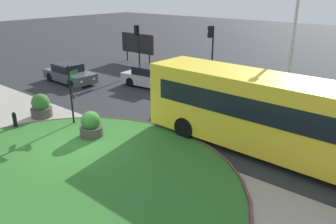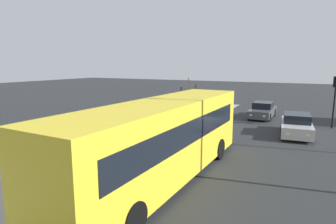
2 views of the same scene
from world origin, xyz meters
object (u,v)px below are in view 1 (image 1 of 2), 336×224
object	(u,v)px
traffic_light_near	(211,43)
traffic_light_far	(137,38)
planter_near_signpost	(91,126)
planter_kerbside	(41,107)
billboard_right	(138,44)
lamppost_tall	(294,32)
car_near_lane	(69,74)
car_far_lane	(152,77)
bollard_foreground	(15,120)
bus_yellow	(273,115)
signpost_directional	(72,91)

from	to	relation	value
traffic_light_near	traffic_light_far	size ratio (longest dim) A/B	1.09
planter_near_signpost	planter_kerbside	world-z (taller)	planter_near_signpost
billboard_right	lamppost_tall	bearing A→B (deg)	-8.63
car_near_lane	traffic_light_near	world-z (taller)	traffic_light_near
billboard_right	planter_kerbside	distance (m)	14.31
car_near_lane	planter_near_signpost	size ratio (longest dim) A/B	3.42
car_far_lane	traffic_light_near	size ratio (longest dim) A/B	1.09
bollard_foreground	bus_yellow	size ratio (longest dim) A/B	0.08
bus_yellow	car_near_lane	size ratio (longest dim) A/B	2.59
signpost_directional	car_far_lane	size ratio (longest dim) A/B	0.68
bollard_foreground	lamppost_tall	xyz separation A→B (m)	(8.53, 12.49, 3.64)
billboard_right	traffic_light_far	bearing A→B (deg)	-45.24
traffic_light_near	planter_near_signpost	xyz separation A→B (m)	(0.63, -10.78, -2.40)
traffic_light_near	bus_yellow	bearing A→B (deg)	120.84
car_near_lane	billboard_right	xyz separation A→B (m)	(-0.95, 8.03, 1.08)
planter_kerbside	signpost_directional	bearing A→B (deg)	11.61
traffic_light_far	billboard_right	distance (m)	4.19
traffic_light_far	billboard_right	xyz separation A→B (m)	(-2.85, 2.89, -1.04)
bus_yellow	billboard_right	world-z (taller)	bus_yellow
bollard_foreground	planter_near_signpost	size ratio (longest dim) A/B	0.67
billboard_right	planter_kerbside	xyz separation A→B (m)	(5.67, -13.09, -1.14)
car_far_lane	planter_near_signpost	world-z (taller)	car_far_lane
traffic_light_near	traffic_light_far	world-z (taller)	traffic_light_near
bollard_foreground	billboard_right	world-z (taller)	billboard_right
car_near_lane	traffic_light_far	xyz separation A→B (m)	(1.90, 5.14, 2.12)
signpost_directional	lamppost_tall	distance (m)	12.56
car_far_lane	planter_kerbside	xyz separation A→B (m)	(-0.68, -8.00, -0.10)
signpost_directional	bus_yellow	bearing A→B (deg)	20.22
traffic_light_near	car_near_lane	bearing A→B (deg)	19.00
car_near_lane	traffic_light_far	bearing A→B (deg)	71.14
bus_yellow	car_near_lane	xyz separation A→B (m)	(-15.76, 1.35, -1.09)
car_far_lane	billboard_right	xyz separation A→B (m)	(-6.35, 5.09, 1.04)
bollard_foreground	traffic_light_far	distance (m)	12.52
signpost_directional	bollard_foreground	distance (m)	3.09
car_far_lane	billboard_right	bearing A→B (deg)	136.38
bus_yellow	traffic_light_near	world-z (taller)	traffic_light_near
traffic_light_far	planter_near_signpost	xyz separation A→B (m)	(6.97, -10.19, -2.18)
car_near_lane	traffic_light_near	size ratio (longest dim) A/B	1.07
signpost_directional	planter_near_signpost	distance (m)	2.27
signpost_directional	planter_near_signpost	size ratio (longest dim) A/B	2.37
bollard_foreground	billboard_right	bearing A→B (deg)	112.50
bus_yellow	lamppost_tall	size ratio (longest dim) A/B	1.49
car_far_lane	bollard_foreground	bearing A→B (deg)	-96.32
billboard_right	planter_near_signpost	distance (m)	16.39
traffic_light_far	car_near_lane	bearing A→B (deg)	62.15
car_far_lane	car_near_lane	bearing A→B (deg)	-156.29
lamppost_tall	planter_near_signpost	size ratio (longest dim) A/B	5.96
car_near_lane	lamppost_tall	size ratio (longest dim) A/B	0.57
lamppost_tall	planter_kerbside	world-z (taller)	lamppost_tall
car_near_lane	planter_kerbside	bearing A→B (deg)	-45.59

